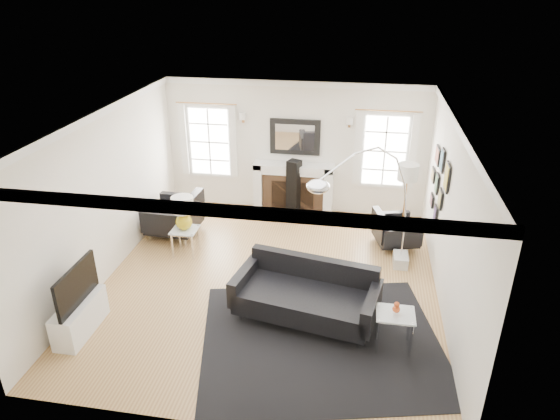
% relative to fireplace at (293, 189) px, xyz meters
% --- Properties ---
extents(floor, '(6.00, 6.00, 0.00)m').
position_rel_fireplace_xyz_m(floor, '(0.00, -2.79, -0.54)').
color(floor, '#9E6D42').
rests_on(floor, ground).
extents(back_wall, '(5.50, 0.04, 2.80)m').
position_rel_fireplace_xyz_m(back_wall, '(0.00, 0.21, 0.86)').
color(back_wall, silver).
rests_on(back_wall, floor).
extents(front_wall, '(5.50, 0.04, 2.80)m').
position_rel_fireplace_xyz_m(front_wall, '(0.00, -5.79, 0.86)').
color(front_wall, silver).
rests_on(front_wall, floor).
extents(left_wall, '(0.04, 6.00, 2.80)m').
position_rel_fireplace_xyz_m(left_wall, '(-2.75, -2.79, 0.86)').
color(left_wall, silver).
rests_on(left_wall, floor).
extents(right_wall, '(0.04, 6.00, 2.80)m').
position_rel_fireplace_xyz_m(right_wall, '(2.75, -2.79, 0.86)').
color(right_wall, silver).
rests_on(right_wall, floor).
extents(ceiling, '(5.50, 6.00, 0.02)m').
position_rel_fireplace_xyz_m(ceiling, '(0.00, -2.79, 2.26)').
color(ceiling, white).
rests_on(ceiling, back_wall).
extents(crown_molding, '(5.50, 6.00, 0.12)m').
position_rel_fireplace_xyz_m(crown_molding, '(0.00, -2.79, 2.20)').
color(crown_molding, white).
rests_on(crown_molding, back_wall).
extents(fireplace, '(1.70, 0.69, 1.11)m').
position_rel_fireplace_xyz_m(fireplace, '(0.00, 0.00, 0.00)').
color(fireplace, white).
rests_on(fireplace, floor).
extents(mantel_mirror, '(1.05, 0.07, 0.75)m').
position_rel_fireplace_xyz_m(mantel_mirror, '(0.00, 0.16, 1.11)').
color(mantel_mirror, black).
rests_on(mantel_mirror, back_wall).
extents(window_left, '(1.24, 0.15, 1.62)m').
position_rel_fireplace_xyz_m(window_left, '(-1.85, 0.16, 0.92)').
color(window_left, white).
rests_on(window_left, back_wall).
extents(window_right, '(1.24, 0.15, 1.62)m').
position_rel_fireplace_xyz_m(window_right, '(1.85, 0.16, 0.92)').
color(window_right, white).
rests_on(window_right, back_wall).
extents(gallery_wall, '(0.04, 1.73, 1.29)m').
position_rel_fireplace_xyz_m(gallery_wall, '(2.72, -1.50, 0.99)').
color(gallery_wall, black).
rests_on(gallery_wall, right_wall).
extents(tv_unit, '(0.35, 1.00, 1.09)m').
position_rel_fireplace_xyz_m(tv_unit, '(-2.44, -4.49, -0.21)').
color(tv_unit, white).
rests_on(tv_unit, floor).
extents(area_rug, '(3.85, 3.44, 0.01)m').
position_rel_fireplace_xyz_m(area_rug, '(1.00, -4.14, -0.54)').
color(area_rug, black).
rests_on(area_rug, floor).
extents(sofa, '(2.26, 1.35, 0.69)m').
position_rel_fireplace_xyz_m(sofa, '(0.72, -3.58, -0.17)').
color(sofa, black).
rests_on(sofa, floor).
extents(armchair_left, '(1.00, 1.10, 0.71)m').
position_rel_fireplace_xyz_m(armchair_left, '(-2.11, -1.39, -0.15)').
color(armchair_left, black).
rests_on(armchair_left, floor).
extents(armchair_right, '(0.94, 1.01, 0.57)m').
position_rel_fireplace_xyz_m(armchair_right, '(2.08, -1.16, -0.23)').
color(armchair_right, black).
rests_on(armchair_right, floor).
extents(coffee_table, '(0.86, 0.86, 0.38)m').
position_rel_fireplace_xyz_m(coffee_table, '(0.71, -3.08, -0.19)').
color(coffee_table, silver).
rests_on(coffee_table, floor).
extents(side_table_left, '(0.46, 0.46, 0.51)m').
position_rel_fireplace_xyz_m(side_table_left, '(-1.70, -2.10, -0.14)').
color(side_table_left, silver).
rests_on(side_table_left, floor).
extents(nesting_table, '(0.52, 0.44, 0.57)m').
position_rel_fireplace_xyz_m(nesting_table, '(1.98, -4.09, -0.09)').
color(nesting_table, silver).
rests_on(nesting_table, floor).
extents(gourd_lamp, '(0.40, 0.40, 0.64)m').
position_rel_fireplace_xyz_m(gourd_lamp, '(-1.70, -2.10, 0.33)').
color(gourd_lamp, gold).
rests_on(gourd_lamp, side_table_left).
extents(orange_vase, '(0.10, 0.10, 0.17)m').
position_rel_fireplace_xyz_m(orange_vase, '(1.98, -4.09, 0.12)').
color(orange_vase, '#D14A1A').
rests_on(orange_vase, nesting_table).
extents(arc_floor_lamp, '(1.71, 1.59, 2.42)m').
position_rel_fireplace_xyz_m(arc_floor_lamp, '(1.49, -2.45, 0.77)').
color(arc_floor_lamp, white).
rests_on(arc_floor_lamp, floor).
extents(stick_floor_lamp, '(0.35, 0.35, 1.75)m').
position_rel_fireplace_xyz_m(stick_floor_lamp, '(2.20, -1.41, 0.97)').
color(stick_floor_lamp, '#B3783E').
rests_on(stick_floor_lamp, floor).
extents(speaker_tower, '(0.32, 0.32, 1.24)m').
position_rel_fireplace_xyz_m(speaker_tower, '(0.03, -0.14, 0.08)').
color(speaker_tower, black).
rests_on(speaker_tower, floor).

